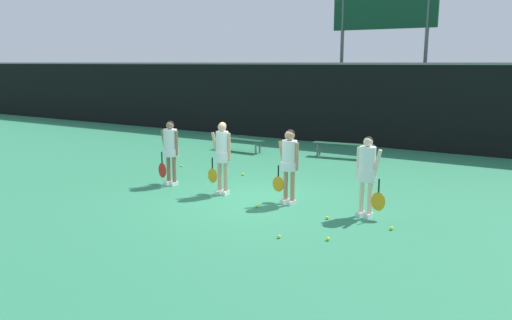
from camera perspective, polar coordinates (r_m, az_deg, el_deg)
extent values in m
plane|color=#2D7F56|center=(11.62, -0.18, -4.50)|extent=(140.00, 140.00, 0.00)
cube|color=black|center=(19.14, 13.39, 5.99)|extent=(60.00, 0.06, 3.04)
cube|color=slate|center=(19.07, 13.61, 10.66)|extent=(60.00, 0.08, 0.08)
cylinder|color=#515156|center=(21.21, 9.74, 10.47)|extent=(0.14, 0.14, 5.91)
cylinder|color=#515156|center=(20.22, 18.73, 10.03)|extent=(0.14, 0.14, 5.91)
cube|color=#0F3823|center=(20.75, 14.43, 16.37)|extent=(4.08, 0.12, 1.51)
cube|color=#19472D|center=(17.79, -1.89, 2.36)|extent=(1.93, 0.47, 0.04)
cylinder|color=slate|center=(17.48, 0.43, 1.47)|extent=(0.06, 0.06, 0.40)
cylinder|color=slate|center=(17.27, -0.04, 1.36)|extent=(0.06, 0.06, 0.40)
cylinder|color=slate|center=(18.39, -3.63, 1.93)|extent=(0.06, 0.06, 0.40)
cylinder|color=slate|center=(18.20, -4.12, 1.83)|extent=(0.06, 0.06, 0.40)
cube|color=#19472D|center=(16.80, 9.91, 1.79)|extent=(2.07, 0.61, 0.04)
cylinder|color=slate|center=(16.78, 12.75, 0.85)|extent=(0.06, 0.06, 0.44)
cylinder|color=slate|center=(16.54, 12.58, 0.70)|extent=(0.06, 0.06, 0.44)
cylinder|color=slate|center=(17.17, 7.28, 1.26)|extent=(0.06, 0.06, 0.44)
cylinder|color=slate|center=(16.94, 7.04, 1.13)|extent=(0.06, 0.06, 0.44)
cylinder|color=#8C664C|center=(13.02, -9.33, -1.15)|extent=(0.10, 0.10, 0.79)
cylinder|color=#8C664C|center=(13.14, -9.96, -1.06)|extent=(0.10, 0.10, 0.79)
cube|color=white|center=(13.07, -9.37, -2.68)|extent=(0.11, 0.24, 0.09)
cube|color=white|center=(13.20, -10.00, -2.57)|extent=(0.11, 0.24, 0.09)
cylinder|color=white|center=(12.99, -9.71, 0.91)|extent=(0.40, 0.40, 0.21)
cylinder|color=white|center=(12.95, -9.75, 2.03)|extent=(0.35, 0.35, 0.66)
sphere|color=#8C664C|center=(12.89, -9.81, 3.91)|extent=(0.20, 0.20, 0.20)
sphere|color=black|center=(12.90, -9.76, 4.03)|extent=(0.18, 0.18, 0.18)
cylinder|color=#8C664C|center=(13.09, -10.45, 2.05)|extent=(0.21, 0.08, 0.63)
cylinder|color=#8C664C|center=(12.82, -9.06, 1.90)|extent=(0.08, 0.08, 0.63)
cylinder|color=black|center=(13.20, -10.71, 0.30)|extent=(0.03, 0.03, 0.29)
ellipsoid|color=red|center=(13.27, -10.66, -1.16)|extent=(0.26, 0.03, 0.40)
cylinder|color=tan|center=(11.96, -3.48, -2.02)|extent=(0.10, 0.10, 0.83)
cylinder|color=tan|center=(12.03, -4.17, -1.95)|extent=(0.10, 0.10, 0.83)
cube|color=white|center=(12.02, -3.53, -3.77)|extent=(0.14, 0.25, 0.09)
cube|color=white|center=(12.10, -4.22, -3.68)|extent=(0.14, 0.25, 0.09)
cylinder|color=white|center=(11.89, -3.86, 0.37)|extent=(0.34, 0.34, 0.25)
cylinder|color=white|center=(11.85, -3.88, 1.61)|extent=(0.30, 0.30, 0.70)
sphere|color=tan|center=(11.78, -3.90, 3.77)|extent=(0.20, 0.20, 0.20)
sphere|color=#D8B772|center=(11.80, -3.86, 3.90)|extent=(0.18, 0.18, 0.18)
cylinder|color=tan|center=(11.94, -4.67, 1.62)|extent=(0.22, 0.10, 0.66)
cylinder|color=tan|center=(11.76, -3.11, 1.49)|extent=(0.08, 0.08, 0.66)
cylinder|color=black|center=(12.04, -5.02, -0.33)|extent=(0.03, 0.03, 0.26)
ellipsoid|color=orange|center=(12.10, -4.99, -1.78)|extent=(0.27, 0.03, 0.36)
cylinder|color=tan|center=(11.14, 4.19, -3.10)|extent=(0.10, 0.10, 0.80)
cylinder|color=tan|center=(11.24, 3.42, -2.95)|extent=(0.10, 0.10, 0.80)
cube|color=white|center=(11.21, 4.08, -4.88)|extent=(0.14, 0.25, 0.09)
cube|color=white|center=(11.31, 3.31, -4.72)|extent=(0.14, 0.25, 0.09)
cylinder|color=white|center=(11.09, 3.84, -0.69)|extent=(0.39, 0.39, 0.19)
cylinder|color=white|center=(11.04, 3.85, 0.60)|extent=(0.34, 0.34, 0.64)
sphere|color=tan|center=(10.97, 3.88, 2.82)|extent=(0.23, 0.23, 0.23)
sphere|color=black|center=(10.98, 3.94, 2.97)|extent=(0.21, 0.21, 0.21)
cylinder|color=tan|center=(11.16, 2.98, 0.65)|extent=(0.21, 0.10, 0.61)
cylinder|color=tan|center=(10.93, 4.70, 0.40)|extent=(0.08, 0.08, 0.61)
cylinder|color=black|center=(11.27, 2.58, -1.24)|extent=(0.03, 0.03, 0.26)
ellipsoid|color=orange|center=(11.34, 2.56, -2.76)|extent=(0.30, 0.03, 0.36)
cylinder|color=beige|center=(10.45, 12.88, -4.33)|extent=(0.10, 0.10, 0.79)
cylinder|color=beige|center=(10.53, 11.98, -4.17)|extent=(0.10, 0.10, 0.79)
cube|color=white|center=(10.52, 12.72, -6.21)|extent=(0.14, 0.25, 0.09)
cube|color=white|center=(10.60, 11.83, -6.04)|extent=(0.14, 0.25, 0.09)
cylinder|color=white|center=(10.37, 12.54, -1.65)|extent=(0.39, 0.39, 0.26)
cylinder|color=white|center=(10.32, 12.59, -0.33)|extent=(0.34, 0.34, 0.67)
sphere|color=beige|center=(10.25, 12.69, 2.02)|extent=(0.19, 0.19, 0.19)
sphere|color=black|center=(10.26, 12.75, 2.17)|extent=(0.18, 0.18, 0.18)
cylinder|color=beige|center=(10.23, 13.62, -0.55)|extent=(0.22, 0.11, 0.64)
cylinder|color=beige|center=(10.41, 11.62, -0.27)|extent=(0.08, 0.08, 0.63)
cylinder|color=black|center=(10.27, 13.87, -2.86)|extent=(0.03, 0.03, 0.28)
ellipsoid|color=orange|center=(10.35, 13.78, -4.64)|extent=(0.29, 0.03, 0.38)
sphere|color=#CCE033|center=(9.12, 2.65, -8.74)|extent=(0.06, 0.06, 0.06)
sphere|color=#CCE033|center=(9.87, 15.22, -7.54)|extent=(0.07, 0.07, 0.07)
sphere|color=#CCE033|center=(13.81, -5.37, -1.88)|extent=(0.07, 0.07, 0.07)
sphere|color=#CCE033|center=(10.94, 0.05, -5.30)|extent=(0.07, 0.07, 0.07)
sphere|color=#CCE033|center=(10.26, 8.14, -6.54)|extent=(0.07, 0.07, 0.07)
sphere|color=#CCE033|center=(14.01, -1.50, -1.65)|extent=(0.07, 0.07, 0.07)
sphere|color=#CCE033|center=(15.34, -8.54, -0.66)|extent=(0.07, 0.07, 0.07)
sphere|color=#CCE033|center=(9.08, 8.22, -8.91)|extent=(0.07, 0.07, 0.07)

